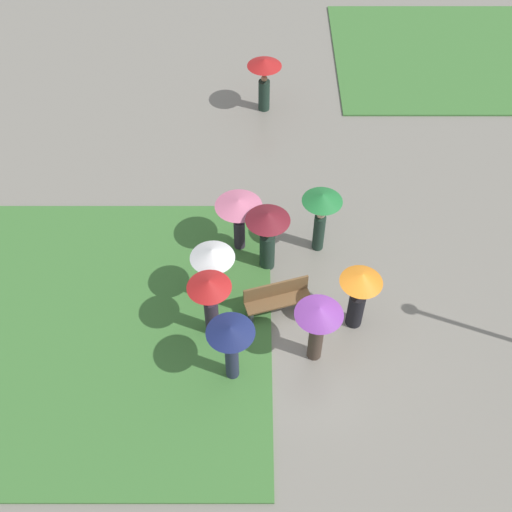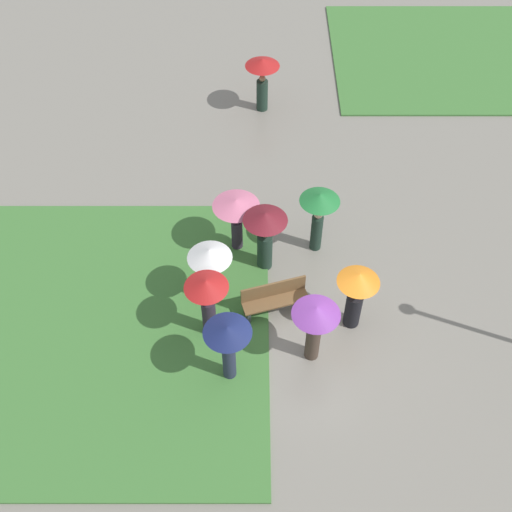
# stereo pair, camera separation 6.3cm
# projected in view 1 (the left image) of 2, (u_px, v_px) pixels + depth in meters

# --- Properties ---
(ground_plane) EXTENTS (90.00, 90.00, 0.00)m
(ground_plane) POSITION_uv_depth(u_px,v_px,m) (313.00, 334.00, 15.32)
(ground_plane) COLOR gray
(lawn_patch_near) EXTENTS (8.23, 8.30, 0.06)m
(lawn_patch_near) POSITION_uv_depth(u_px,v_px,m) (99.00, 330.00, 15.38)
(lawn_patch_near) COLOR #427A38
(lawn_patch_near) RESTS_ON ground_plane
(lawn_patch_far) EXTENTS (10.79, 6.98, 0.06)m
(lawn_patch_far) POSITION_uv_depth(u_px,v_px,m) (482.00, 55.00, 23.10)
(lawn_patch_far) COLOR #427A38
(lawn_patch_far) RESTS_ON ground_plane
(park_bench) EXTENTS (1.67, 0.87, 0.90)m
(park_bench) POSITION_uv_depth(u_px,v_px,m) (276.00, 298.00, 15.46)
(park_bench) COLOR brown
(park_bench) RESTS_ON ground_plane
(crowd_person_white) EXTENTS (1.06, 1.06, 1.83)m
(crowd_person_white) POSITION_uv_depth(u_px,v_px,m) (211.00, 263.00, 15.00)
(crowd_person_white) COLOR #1E3328
(crowd_person_white) RESTS_ON ground_plane
(crowd_person_purple) EXTENTS (1.07, 1.07, 1.87)m
(crowd_person_purple) POSITION_uv_depth(u_px,v_px,m) (317.00, 320.00, 13.92)
(crowd_person_purple) COLOR #47382D
(crowd_person_purple) RESTS_ON ground_plane
(crowd_person_navy) EXTENTS (1.04, 1.04, 1.91)m
(crowd_person_navy) POSITION_uv_depth(u_px,v_px,m) (230.00, 341.00, 13.55)
(crowd_person_navy) COLOR #282D47
(crowd_person_navy) RESTS_ON ground_plane
(crowd_person_maroon) EXTENTS (1.10, 1.10, 1.93)m
(crowd_person_maroon) POSITION_uv_depth(u_px,v_px,m) (266.00, 230.00, 15.71)
(crowd_person_maroon) COLOR #1E3328
(crowd_person_maroon) RESTS_ON ground_plane
(crowd_person_pink) EXTENTS (1.20, 1.20, 1.75)m
(crowd_person_pink) POSITION_uv_depth(u_px,v_px,m) (237.00, 211.00, 16.09)
(crowd_person_pink) COLOR #2D2333
(crowd_person_pink) RESTS_ON ground_plane
(crowd_person_red) EXTENTS (1.00, 1.00, 1.95)m
(crowd_person_red) POSITION_uv_depth(u_px,v_px,m) (209.00, 296.00, 14.33)
(crowd_person_red) COLOR #2D2333
(crowd_person_red) RESTS_ON ground_plane
(crowd_person_green) EXTENTS (1.02, 1.02, 1.94)m
(crowd_person_green) POSITION_uv_depth(u_px,v_px,m) (320.00, 209.00, 16.05)
(crowd_person_green) COLOR #1E3328
(crowd_person_green) RESTS_ON ground_plane
(crowd_person_orange) EXTENTS (0.98, 0.98, 1.86)m
(crowd_person_orange) POSITION_uv_depth(u_px,v_px,m) (358.00, 290.00, 14.60)
(crowd_person_orange) COLOR black
(crowd_person_orange) RESTS_ON ground_plane
(lone_walker_far_path) EXTENTS (1.09, 1.09, 1.85)m
(lone_walker_far_path) POSITION_uv_depth(u_px,v_px,m) (262.00, 74.00, 20.09)
(lone_walker_far_path) COLOR #1E3328
(lone_walker_far_path) RESTS_ON ground_plane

